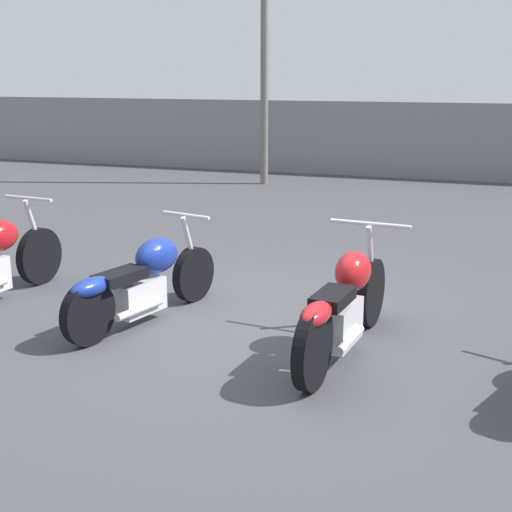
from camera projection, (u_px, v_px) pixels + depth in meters
The scene contains 4 objects.
ground_plane at pixel (253, 326), 6.62m from camera, with size 60.00×60.00×0.00m, color #424247.
fence_back at pixel (407, 141), 15.62m from camera, with size 40.00×0.04×1.65m.
motorcycle_slot_2 at pixel (143, 281), 6.63m from camera, with size 0.74×2.00×0.93m.
motorcycle_slot_3 at pixel (344, 306), 5.83m from camera, with size 0.73×2.15×1.00m.
Camera 1 is at (2.11, -5.88, 2.29)m, focal length 50.00 mm.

